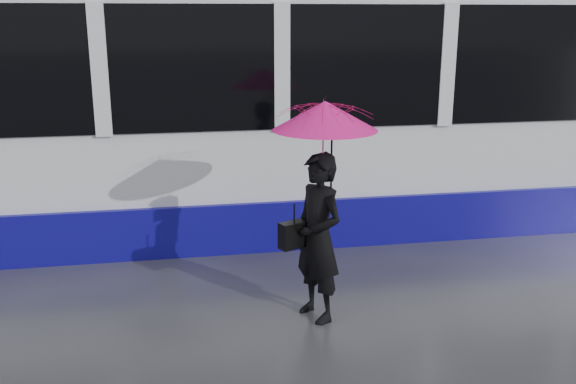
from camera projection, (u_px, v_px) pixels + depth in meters
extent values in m
plane|color=#27272C|center=(310.00, 292.00, 6.66)|extent=(90.00, 90.00, 0.00)
cube|color=#3F3D38|center=(281.00, 236.00, 8.34)|extent=(34.00, 0.07, 0.02)
cube|color=#3F3D38|center=(265.00, 205.00, 9.71)|extent=(34.00, 0.07, 0.02)
cube|color=white|center=(153.00, 115.00, 8.35)|extent=(24.00, 2.40, 2.95)
cube|color=#100B80|center=(158.00, 204.00, 8.67)|extent=(24.00, 2.56, 0.62)
cube|color=black|center=(150.00, 62.00, 8.17)|extent=(23.00, 2.48, 1.40)
imported|color=black|center=(318.00, 238.00, 5.91)|extent=(0.59, 0.69, 1.59)
imported|color=#ED1456|center=(325.00, 144.00, 5.68)|extent=(1.16, 1.17, 0.80)
cone|color=#ED1456|center=(325.00, 116.00, 5.62)|extent=(1.24, 1.24, 0.26)
cylinder|color=black|center=(325.00, 99.00, 5.58)|extent=(0.01, 0.01, 0.06)
cylinder|color=black|center=(331.00, 175.00, 5.79)|extent=(0.02, 0.02, 0.70)
cube|color=black|center=(294.00, 235.00, 5.88)|extent=(0.31, 0.23, 0.25)
cylinder|color=black|center=(294.00, 212.00, 5.82)|extent=(0.01, 0.01, 0.18)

